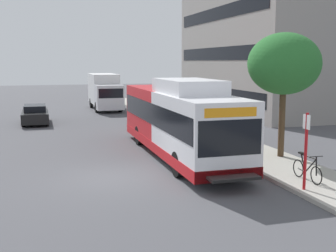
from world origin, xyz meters
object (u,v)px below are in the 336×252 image
parked_car_far_lane (35,114)px  transit_bus (178,120)px  bicycle_parked (307,169)px  box_truck_background (105,91)px  bus_stop_sign_pole (306,145)px  street_tree_near_stop (284,64)px

parked_car_far_lane → transit_bus: bearing=-63.6°
transit_bus → bicycle_parked: (3.01, -5.80, -1.14)m
box_truck_background → transit_bus: bearing=-88.8°
bus_stop_sign_pole → box_truck_background: (-2.71, 27.44, 0.09)m
street_tree_near_stop → box_truck_background: street_tree_near_stop is taller
street_tree_near_stop → box_truck_background: 23.29m
bicycle_parked → box_truck_background: box_truck_background is taller
transit_bus → parked_car_far_lane: 14.67m
parked_car_far_lane → box_truck_background: bearing=51.4°
bus_stop_sign_pole → bicycle_parked: bus_stop_sign_pole is taller
bus_stop_sign_pole → parked_car_far_lane: bus_stop_sign_pole is taller
transit_bus → parked_car_far_lane: transit_bus is taller
transit_bus → street_tree_near_stop: street_tree_near_stop is taller
bicycle_parked → transit_bus: bearing=117.4°
street_tree_near_stop → parked_car_far_lane: street_tree_near_stop is taller
transit_bus → box_truck_background: size_ratio=1.75×
bus_stop_sign_pole → parked_car_far_lane: size_ratio=0.58×
box_truck_background → parked_car_far_lane: bearing=-128.6°
transit_bus → street_tree_near_stop: size_ratio=2.21×
street_tree_near_stop → box_truck_background: size_ratio=0.79×
bicycle_parked → street_tree_near_stop: bearing=72.0°
transit_bus → bus_stop_sign_pole: size_ratio=4.71×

